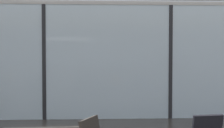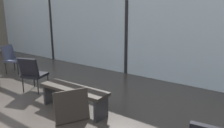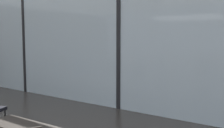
% 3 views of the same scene
% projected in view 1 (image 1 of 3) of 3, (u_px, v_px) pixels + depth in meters
% --- Properties ---
extents(glass_curtain_wall, '(14.00, 0.08, 3.17)m').
position_uv_depth(glass_curtain_wall, '(44.00, 62.00, 7.63)').
color(glass_curtain_wall, silver).
rests_on(glass_curtain_wall, ground).
extents(window_mullion_1, '(0.10, 0.12, 3.17)m').
position_uv_depth(window_mullion_1, '(44.00, 62.00, 7.63)').
color(window_mullion_1, black).
rests_on(window_mullion_1, ground).
extents(window_mullion_2, '(0.10, 0.12, 3.17)m').
position_uv_depth(window_mullion_2, '(170.00, 62.00, 7.77)').
color(window_mullion_2, black).
rests_on(window_mullion_2, ground).
extents(parked_airplane, '(13.63, 3.62, 3.62)m').
position_uv_depth(parked_airplane, '(70.00, 54.00, 12.10)').
color(parked_airplane, silver).
rests_on(parked_airplane, ground).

